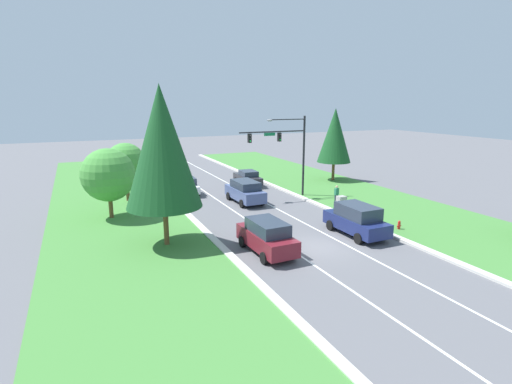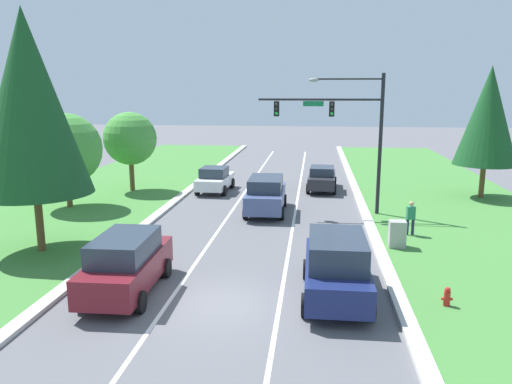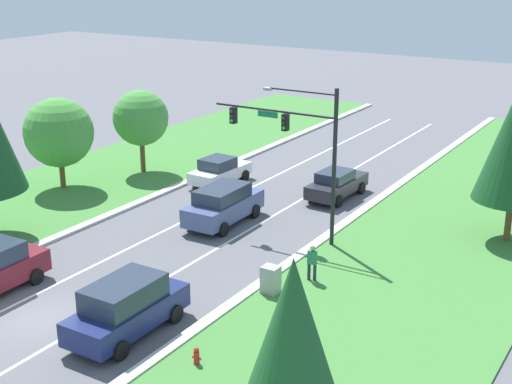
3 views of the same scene
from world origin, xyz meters
TOP-DOWN VIEW (x-y plane):
  - ground_plane at (0.00, 0.00)m, footprint 160.00×160.00m
  - curb_strip_right at (5.65, 0.00)m, footprint 0.50×90.00m
  - curb_strip_left at (-5.65, 0.00)m, footprint 0.50×90.00m
  - lane_stripe_inner_left at (-1.80, 0.00)m, footprint 0.14×81.00m
  - lane_stripe_inner_right at (1.80, 0.00)m, footprint 0.14×81.00m
  - traffic_signal_mast at (4.40, 12.47)m, footprint 6.68×0.41m
  - burgundy_suv at (-3.40, 0.49)m, footprint 2.18×4.88m
  - charcoal_sedan at (3.35, 19.10)m, footprint 2.11×4.71m
  - slate_blue_suv at (0.16, 12.26)m, footprint 2.25×5.04m
  - white_sedan at (-3.83, 17.70)m, footprint 2.16×4.32m
  - navy_suv at (3.60, 0.92)m, footprint 2.23×5.00m
  - utility_cabinet at (6.43, 6.48)m, footprint 0.70×0.60m
  - pedestrian at (7.33, 8.42)m, footprint 0.41×0.28m
  - fire_hydrant at (7.06, 0.50)m, footprint 0.34×0.20m
  - oak_near_left_tree at (-11.29, 12.01)m, footprint 4.08×4.08m
  - conifer_far_right_tree at (13.32, 17.48)m, footprint 3.78×3.78m
  - oak_far_left_tree at (-9.41, 17.13)m, footprint 3.51×3.51m
  - conifer_mid_left_tree at (-8.63, 4.25)m, footprint 4.65×4.65m

SIDE VIEW (x-z plane):
  - ground_plane at x=0.00m, z-range 0.00..0.00m
  - lane_stripe_inner_left at x=-1.80m, z-range 0.00..0.01m
  - lane_stripe_inner_right at x=1.80m, z-range 0.00..0.01m
  - curb_strip_right at x=5.65m, z-range 0.00..0.15m
  - curb_strip_left at x=-5.65m, z-range 0.00..0.15m
  - fire_hydrant at x=7.06m, z-range -0.01..0.69m
  - utility_cabinet at x=6.43m, z-range 0.00..1.24m
  - charcoal_sedan at x=3.35m, z-range 0.02..1.67m
  - white_sedan at x=-3.83m, z-range 0.00..1.69m
  - pedestrian at x=7.33m, z-range 0.09..1.78m
  - burgundy_suv at x=-3.40m, z-range 0.03..2.07m
  - slate_blue_suv at x=0.16m, z-range 0.04..2.06m
  - navy_suv at x=3.60m, z-range 0.02..2.16m
  - oak_near_left_tree at x=-11.29m, z-range 0.70..6.20m
  - oak_far_left_tree at x=-9.41m, z-range 0.91..6.25m
  - traffic_signal_mast at x=4.40m, z-range 1.24..8.87m
  - conifer_far_right_tree at x=13.32m, z-range 1.07..9.30m
  - conifer_mid_left_tree at x=-8.63m, z-range 1.27..11.26m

